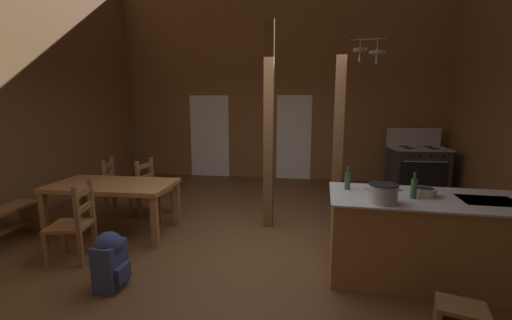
# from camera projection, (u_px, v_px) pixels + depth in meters

# --- Properties ---
(ground_plane) EXTENTS (8.56, 9.00, 0.10)m
(ground_plane) POSITION_uv_depth(u_px,v_px,m) (250.00, 252.00, 4.23)
(ground_plane) COLOR brown
(wall_back) EXTENTS (8.56, 0.14, 4.66)m
(wall_back) POSITION_uv_depth(u_px,v_px,m) (279.00, 83.00, 7.88)
(wall_back) COLOR brown
(wall_back) RESTS_ON ground_plane
(glazed_door_back_left) EXTENTS (1.00, 0.01, 2.05)m
(glazed_door_back_left) POSITION_uv_depth(u_px,v_px,m) (210.00, 136.00, 8.29)
(glazed_door_back_left) COLOR white
(glazed_door_back_left) RESTS_ON ground_plane
(glazed_panel_back_right) EXTENTS (0.84, 0.01, 2.05)m
(glazed_panel_back_right) POSITION_uv_depth(u_px,v_px,m) (294.00, 138.00, 7.98)
(glazed_panel_back_right) COLOR white
(glazed_panel_back_right) RESTS_ON ground_plane
(kitchen_island) EXTENTS (2.21, 1.07, 0.90)m
(kitchen_island) POSITION_uv_depth(u_px,v_px,m) (433.00, 239.00, 3.44)
(kitchen_island) COLOR olive
(kitchen_island) RESTS_ON ground_plane
(stove_range) EXTENTS (1.17, 0.86, 1.32)m
(stove_range) POSITION_uv_depth(u_px,v_px,m) (417.00, 168.00, 6.98)
(stove_range) COLOR #2D2D2D
(stove_range) RESTS_ON ground_plane
(support_post_with_pot_rack) EXTENTS (0.63, 0.22, 3.01)m
(support_post_with_pot_rack) POSITION_uv_depth(u_px,v_px,m) (341.00, 122.00, 4.53)
(support_post_with_pot_rack) COLOR brown
(support_post_with_pot_rack) RESTS_ON ground_plane
(support_post_center) EXTENTS (0.14, 0.14, 3.01)m
(support_post_center) POSITION_uv_depth(u_px,v_px,m) (269.00, 128.00, 4.76)
(support_post_center) COLOR brown
(support_post_center) RESTS_ON ground_plane
(step_stool) EXTENTS (0.43, 0.37, 0.30)m
(step_stool) POSITION_uv_depth(u_px,v_px,m) (461.00, 320.00, 2.57)
(step_stool) COLOR brown
(step_stool) RESTS_ON ground_plane
(dining_table) EXTENTS (1.72, 0.93, 0.74)m
(dining_table) POSITION_uv_depth(u_px,v_px,m) (113.00, 189.00, 4.65)
(dining_table) COLOR olive
(dining_table) RESTS_ON ground_plane
(ladderback_chair_near_window) EXTENTS (0.52, 0.52, 0.95)m
(ladderback_chair_near_window) POSITION_uv_depth(u_px,v_px,m) (74.00, 224.00, 3.86)
(ladderback_chair_near_window) COLOR brown
(ladderback_chair_near_window) RESTS_ON ground_plane
(ladderback_chair_by_post) EXTENTS (0.49, 0.49, 0.95)m
(ladderback_chair_by_post) POSITION_uv_depth(u_px,v_px,m) (153.00, 189.00, 5.40)
(ladderback_chair_by_post) COLOR brown
(ladderback_chair_by_post) RESTS_ON ground_plane
(ladderback_chair_at_table_end) EXTENTS (0.53, 0.53, 0.95)m
(ladderback_chair_at_table_end) POSITION_uv_depth(u_px,v_px,m) (118.00, 188.00, 5.51)
(ladderback_chair_at_table_end) COLOR brown
(ladderback_chair_at_table_end) RESTS_ON ground_plane
(backpack) EXTENTS (0.31, 0.32, 0.60)m
(backpack) POSITION_uv_depth(u_px,v_px,m) (110.00, 259.00, 3.29)
(backpack) COLOR navy
(backpack) RESTS_ON ground_plane
(stockpot_on_counter) EXTENTS (0.35, 0.28, 0.19)m
(stockpot_on_counter) POSITION_uv_depth(u_px,v_px,m) (383.00, 193.00, 3.17)
(stockpot_on_counter) COLOR #A8AAB2
(stockpot_on_counter) RESTS_ON kitchen_island
(mixing_bowl_on_counter) EXTENTS (0.23, 0.23, 0.08)m
(mixing_bowl_on_counter) POSITION_uv_depth(u_px,v_px,m) (424.00, 192.00, 3.43)
(mixing_bowl_on_counter) COLOR #B2A893
(mixing_bowl_on_counter) RESTS_ON kitchen_island
(bottle_tall_on_counter) EXTENTS (0.06, 0.06, 0.27)m
(bottle_tall_on_counter) POSITION_uv_depth(u_px,v_px,m) (414.00, 188.00, 3.32)
(bottle_tall_on_counter) COLOR #2D5638
(bottle_tall_on_counter) RESTS_ON kitchen_island
(bottle_short_on_counter) EXTENTS (0.06, 0.06, 0.26)m
(bottle_short_on_counter) POSITION_uv_depth(u_px,v_px,m) (348.00, 181.00, 3.67)
(bottle_short_on_counter) COLOR #2D5638
(bottle_short_on_counter) RESTS_ON kitchen_island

